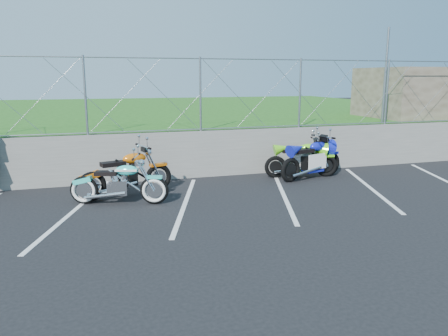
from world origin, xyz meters
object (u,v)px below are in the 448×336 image
object	(u,v)px
sportbike_green	(302,161)
sportbike_blue	(312,161)
cruiser_turquoise	(120,185)
naked_orange	(128,175)

from	to	relation	value
sportbike_green	sportbike_blue	bearing A→B (deg)	-34.28
cruiser_turquoise	sportbike_green	xyz separation A→B (m)	(5.06, 1.23, 0.03)
naked_orange	cruiser_turquoise	bearing A→B (deg)	-124.11
sportbike_blue	cruiser_turquoise	bearing A→B (deg)	173.76
naked_orange	sportbike_green	world-z (taller)	naked_orange
sportbike_blue	sportbike_green	bearing A→B (deg)	117.62
sportbike_green	cruiser_turquoise	bearing A→B (deg)	-155.49
cruiser_turquoise	sportbike_green	distance (m)	5.21
naked_orange	sportbike_blue	world-z (taller)	naked_orange
cruiser_turquoise	naked_orange	world-z (taller)	naked_orange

